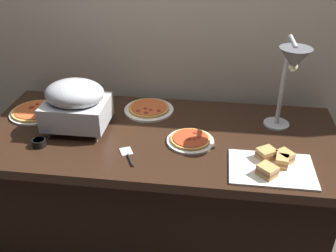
{
  "coord_description": "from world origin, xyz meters",
  "views": [
    {
      "loc": [
        0.27,
        -1.73,
        1.83
      ],
      "look_at": [
        0.04,
        0.0,
        0.81
      ],
      "focal_mm": 41.14,
      "sensor_mm": 36.0,
      "label": 1
    }
  ],
  "objects_px": {
    "pizza_plate_center": "(36,112)",
    "sauce_cup_near": "(39,143)",
    "chafing_dish": "(76,103)",
    "sandwich_platter": "(273,165)",
    "pizza_plate_front": "(190,140)",
    "serving_spatula": "(128,156)",
    "pizza_plate_raised_stand": "(149,109)",
    "heat_lamp": "(291,67)"
  },
  "relations": [
    {
      "from": "pizza_plate_raised_stand",
      "to": "chafing_dish",
      "type": "bearing_deg",
      "value": -142.79
    },
    {
      "from": "serving_spatula",
      "to": "pizza_plate_center",
      "type": "bearing_deg",
      "value": 150.55
    },
    {
      "from": "chafing_dish",
      "to": "sandwich_platter",
      "type": "bearing_deg",
      "value": -12.73
    },
    {
      "from": "pizza_plate_center",
      "to": "pizza_plate_raised_stand",
      "type": "xyz_separation_m",
      "value": [
        0.65,
        0.12,
        -0.0
      ]
    },
    {
      "from": "pizza_plate_center",
      "to": "chafing_dish",
      "type": "bearing_deg",
      "value": -23.78
    },
    {
      "from": "chafing_dish",
      "to": "sandwich_platter",
      "type": "xyz_separation_m",
      "value": [
        1.01,
        -0.23,
        -0.14
      ]
    },
    {
      "from": "sandwich_platter",
      "to": "serving_spatula",
      "type": "distance_m",
      "value": 0.69
    },
    {
      "from": "pizza_plate_center",
      "to": "sauce_cup_near",
      "type": "bearing_deg",
      "value": -63.16
    },
    {
      "from": "heat_lamp",
      "to": "sandwich_platter",
      "type": "bearing_deg",
      "value": -103.01
    },
    {
      "from": "sauce_cup_near",
      "to": "serving_spatula",
      "type": "distance_m",
      "value": 0.46
    },
    {
      "from": "heat_lamp",
      "to": "sauce_cup_near",
      "type": "relative_size",
      "value": 7.39
    },
    {
      "from": "pizza_plate_center",
      "to": "serving_spatula",
      "type": "bearing_deg",
      "value": -29.45
    },
    {
      "from": "pizza_plate_center",
      "to": "pizza_plate_raised_stand",
      "type": "height_order",
      "value": "same"
    },
    {
      "from": "sandwich_platter",
      "to": "serving_spatula",
      "type": "height_order",
      "value": "sandwich_platter"
    },
    {
      "from": "chafing_dish",
      "to": "serving_spatula",
      "type": "distance_m",
      "value": 0.42
    },
    {
      "from": "pizza_plate_center",
      "to": "pizza_plate_front",
      "type": "bearing_deg",
      "value": -11.6
    },
    {
      "from": "pizza_plate_front",
      "to": "pizza_plate_center",
      "type": "distance_m",
      "value": 0.94
    },
    {
      "from": "pizza_plate_front",
      "to": "heat_lamp",
      "type": "bearing_deg",
      "value": 11.69
    },
    {
      "from": "serving_spatula",
      "to": "sauce_cup_near",
      "type": "bearing_deg",
      "value": 176.34
    },
    {
      "from": "chafing_dish",
      "to": "serving_spatula",
      "type": "bearing_deg",
      "value": -34.35
    },
    {
      "from": "heat_lamp",
      "to": "pizza_plate_front",
      "type": "distance_m",
      "value": 0.6
    },
    {
      "from": "chafing_dish",
      "to": "pizza_plate_front",
      "type": "xyz_separation_m",
      "value": [
        0.61,
        -0.05,
        -0.15
      ]
    },
    {
      "from": "chafing_dish",
      "to": "sauce_cup_near",
      "type": "relative_size",
      "value": 4.71
    },
    {
      "from": "pizza_plate_raised_stand",
      "to": "heat_lamp",
      "type": "bearing_deg",
      "value": -16.52
    },
    {
      "from": "pizza_plate_front",
      "to": "pizza_plate_raised_stand",
      "type": "distance_m",
      "value": 0.41
    },
    {
      "from": "chafing_dish",
      "to": "serving_spatula",
      "type": "xyz_separation_m",
      "value": [
        0.32,
        -0.22,
        -0.16
      ]
    },
    {
      "from": "pizza_plate_front",
      "to": "sauce_cup_near",
      "type": "distance_m",
      "value": 0.77
    },
    {
      "from": "heat_lamp",
      "to": "sandwich_platter",
      "type": "xyz_separation_m",
      "value": [
        -0.06,
        -0.27,
        -0.38
      ]
    },
    {
      "from": "heat_lamp",
      "to": "pizza_plate_raised_stand",
      "type": "relative_size",
      "value": 1.76
    },
    {
      "from": "pizza_plate_raised_stand",
      "to": "serving_spatula",
      "type": "relative_size",
      "value": 1.74
    },
    {
      "from": "pizza_plate_front",
      "to": "sandwich_platter",
      "type": "distance_m",
      "value": 0.43
    },
    {
      "from": "heat_lamp",
      "to": "serving_spatula",
      "type": "relative_size",
      "value": 3.05
    },
    {
      "from": "pizza_plate_front",
      "to": "chafing_dish",
      "type": "bearing_deg",
      "value": 175.04
    },
    {
      "from": "chafing_dish",
      "to": "pizza_plate_front",
      "type": "bearing_deg",
      "value": -4.96
    },
    {
      "from": "sauce_cup_near",
      "to": "serving_spatula",
      "type": "height_order",
      "value": "sauce_cup_near"
    },
    {
      "from": "pizza_plate_raised_stand",
      "to": "sauce_cup_near",
      "type": "distance_m",
      "value": 0.66
    },
    {
      "from": "chafing_dish",
      "to": "pizza_plate_raised_stand",
      "type": "distance_m",
      "value": 0.45
    },
    {
      "from": "pizza_plate_front",
      "to": "pizza_plate_raised_stand",
      "type": "xyz_separation_m",
      "value": [
        -0.27,
        0.31,
        -0.0
      ]
    },
    {
      "from": "pizza_plate_center",
      "to": "sandwich_platter",
      "type": "height_order",
      "value": "sandwich_platter"
    },
    {
      "from": "pizza_plate_raised_stand",
      "to": "sandwich_platter",
      "type": "bearing_deg",
      "value": -36.04
    },
    {
      "from": "heat_lamp",
      "to": "pizza_plate_raised_stand",
      "type": "height_order",
      "value": "heat_lamp"
    },
    {
      "from": "chafing_dish",
      "to": "pizza_plate_front",
      "type": "distance_m",
      "value": 0.63
    }
  ]
}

